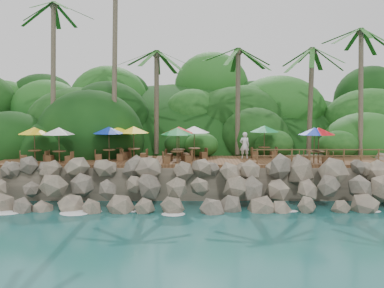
{
  "coord_description": "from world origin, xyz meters",
  "views": [
    {
      "loc": [
        0.03,
        -24.76,
        6.14
      ],
      "look_at": [
        0.0,
        6.0,
        3.4
      ],
      "focal_mm": 42.24,
      "sensor_mm": 36.0,
      "label": 1
    }
  ],
  "objects": [
    {
      "name": "foam_line",
      "position": [
        0.0,
        0.3,
        0.03
      ],
      "size": [
        25.2,
        0.8,
        0.06
      ],
      "color": "white",
      "rests_on": "ground"
    },
    {
      "name": "ground",
      "position": [
        0.0,
        0.0,
        0.0
      ],
      "size": [
        140.0,
        140.0,
        0.0
      ],
      "primitive_type": "plane",
      "color": "#19514F",
      "rests_on": "ground"
    },
    {
      "name": "railing",
      "position": [
        7.99,
        3.65,
        2.91
      ],
      "size": [
        8.3,
        0.1,
        1.0
      ],
      "color": "brown",
      "rests_on": "terrace"
    },
    {
      "name": "waiter",
      "position": [
        3.68,
        6.72,
        3.23
      ],
      "size": [
        0.7,
        0.48,
        1.86
      ],
      "primitive_type": "imported",
      "rotation": [
        0.0,
        0.0,
        3.19
      ],
      "color": "silver",
      "rests_on": "terrace"
    },
    {
      "name": "palms",
      "position": [
        1.04,
        9.02,
        11.97
      ],
      "size": [
        28.78,
        6.89,
        15.13
      ],
      "color": "brown",
      "rests_on": "ground"
    },
    {
      "name": "jungle_foliage",
      "position": [
        0.0,
        15.0,
        0.0
      ],
      "size": [
        44.0,
        16.0,
        12.0
      ],
      "primitive_type": null,
      "color": "#143811",
      "rests_on": "ground"
    },
    {
      "name": "palapa",
      "position": [
        -7.64,
        9.52,
        5.79
      ],
      "size": [
        4.88,
        4.88,
        4.6
      ],
      "color": "brown",
      "rests_on": "ground"
    },
    {
      "name": "land_base",
      "position": [
        0.0,
        16.0,
        1.05
      ],
      "size": [
        32.0,
        25.2,
        2.1
      ],
      "primitive_type": "cube",
      "color": "gray",
      "rests_on": "ground"
    },
    {
      "name": "terrace",
      "position": [
        0.0,
        6.0,
        2.2
      ],
      "size": [
        26.0,
        5.0,
        0.2
      ],
      "primitive_type": "cube",
      "color": "brown",
      "rests_on": "land_base"
    },
    {
      "name": "dining_clusters",
      "position": [
        -1.65,
        5.67,
        4.22
      ],
      "size": [
        20.78,
        5.33,
        2.31
      ],
      "color": "brown",
      "rests_on": "terrace"
    },
    {
      "name": "seawall",
      "position": [
        0.0,
        2.0,
        1.15
      ],
      "size": [
        29.0,
        4.0,
        2.3
      ],
      "primitive_type": null,
      "color": "gray",
      "rests_on": "ground"
    },
    {
      "name": "jungle_hill",
      "position": [
        0.0,
        23.5,
        0.0
      ],
      "size": [
        44.8,
        28.0,
        15.4
      ],
      "primitive_type": "ellipsoid",
      "color": "#143811",
      "rests_on": "ground"
    }
  ]
}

